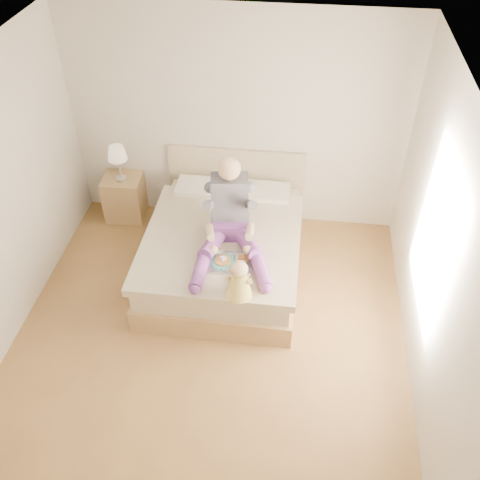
# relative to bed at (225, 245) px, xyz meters

# --- Properties ---
(room) EXTENTS (4.02, 4.22, 2.71)m
(room) POSITION_rel_bed_xyz_m (0.08, -1.08, 1.19)
(room) COLOR brown
(room) RESTS_ON ground
(bed) EXTENTS (1.70, 2.18, 1.00)m
(bed) POSITION_rel_bed_xyz_m (0.00, 0.00, 0.00)
(bed) COLOR olive
(bed) RESTS_ON ground
(nightstand) EXTENTS (0.50, 0.45, 0.59)m
(nightstand) POSITION_rel_bed_xyz_m (-1.43, 0.80, -0.02)
(nightstand) COLOR olive
(nightstand) RESTS_ON ground
(lamp) EXTENTS (0.23, 0.23, 0.48)m
(lamp) POSITION_rel_bed_xyz_m (-1.42, 0.75, 0.64)
(lamp) COLOR silver
(lamp) RESTS_ON nightstand
(adult) EXTENTS (0.81, 1.21, 0.96)m
(adult) POSITION_rel_bed_xyz_m (0.10, -0.26, 0.57)
(adult) COLOR #6A3381
(adult) RESTS_ON bed
(tray) EXTENTS (0.44, 0.36, 0.12)m
(tray) POSITION_rel_bed_xyz_m (0.16, -0.59, 0.32)
(tray) COLOR silver
(tray) RESTS_ON bed
(baby) EXTENTS (0.28, 0.38, 0.42)m
(baby) POSITION_rel_bed_xyz_m (0.30, -1.01, 0.46)
(baby) COLOR #FFE350
(baby) RESTS_ON bed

